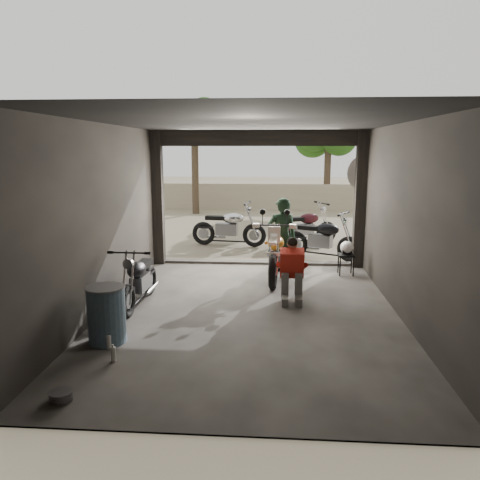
# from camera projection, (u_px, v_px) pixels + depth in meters

# --- Properties ---
(ground) EXTENTS (80.00, 80.00, 0.00)m
(ground) POSITION_uv_depth(u_px,v_px,m) (250.00, 314.00, 8.00)
(ground) COLOR #7A6D56
(ground) RESTS_ON ground
(garage) EXTENTS (7.00, 7.13, 3.20)m
(garage) POSITION_uv_depth(u_px,v_px,m) (252.00, 235.00, 8.29)
(garage) COLOR #2D2B28
(garage) RESTS_ON ground
(boundary_wall) EXTENTS (18.00, 0.30, 1.20)m
(boundary_wall) POSITION_uv_depth(u_px,v_px,m) (265.00, 197.00, 21.59)
(boundary_wall) COLOR gray
(boundary_wall) RESTS_ON ground
(tree_left) EXTENTS (2.20, 2.20, 5.60)m
(tree_left) POSITION_uv_depth(u_px,v_px,m) (194.00, 120.00, 19.69)
(tree_left) COLOR #382B1E
(tree_left) RESTS_ON ground
(tree_right) EXTENTS (2.20, 2.20, 5.00)m
(tree_right) POSITION_uv_depth(u_px,v_px,m) (329.00, 131.00, 20.83)
(tree_right) COLOR #382B1E
(tree_right) RESTS_ON ground
(main_bike) EXTENTS (0.97, 2.05, 1.33)m
(main_bike) POSITION_uv_depth(u_px,v_px,m) (276.00, 250.00, 9.97)
(main_bike) COLOR beige
(main_bike) RESTS_ON ground
(left_bike) EXTENTS (0.71, 1.64, 1.10)m
(left_bike) POSITION_uv_depth(u_px,v_px,m) (139.00, 276.00, 8.33)
(left_bike) COLOR black
(left_bike) RESTS_ON ground
(outside_bike_a) EXTENTS (2.00, 1.04, 1.29)m
(outside_bike_a) POSITION_uv_depth(u_px,v_px,m) (229.00, 224.00, 13.48)
(outside_bike_a) COLOR black
(outside_bike_a) RESTS_ON ground
(outside_bike_b) EXTENTS (1.98, 1.45, 1.24)m
(outside_bike_b) POSITION_uv_depth(u_px,v_px,m) (305.00, 224.00, 13.62)
(outside_bike_b) COLOR #390D14
(outside_bike_b) RESTS_ON ground
(outside_bike_c) EXTENTS (1.97, 1.48, 1.23)m
(outside_bike_c) POSITION_uv_depth(u_px,v_px,m) (322.00, 235.00, 11.89)
(outside_bike_c) COLOR black
(outside_bike_c) RESTS_ON ground
(rider) EXTENTS (0.70, 0.51, 1.75)m
(rider) POSITION_uv_depth(u_px,v_px,m) (282.00, 238.00, 10.14)
(rider) COLOR black
(rider) RESTS_ON ground
(mechanic) EXTENTS (0.59, 0.80, 1.14)m
(mechanic) POSITION_uv_depth(u_px,v_px,m) (292.00, 272.00, 8.53)
(mechanic) COLOR red
(mechanic) RESTS_ON ground
(stool) EXTENTS (0.35, 0.35, 0.49)m
(stool) POSITION_uv_depth(u_px,v_px,m) (346.00, 257.00, 10.35)
(stool) COLOR black
(stool) RESTS_ON ground
(helmet) EXTENTS (0.38, 0.39, 0.29)m
(helmet) POSITION_uv_depth(u_px,v_px,m) (347.00, 247.00, 10.35)
(helmet) COLOR silver
(helmet) RESTS_ON stool
(oil_drum) EXTENTS (0.71, 0.71, 0.84)m
(oil_drum) POSITION_uv_depth(u_px,v_px,m) (107.00, 315.00, 6.72)
(oil_drum) COLOR #3A5062
(oil_drum) RESTS_ON ground
(sign_post) EXTENTS (0.89, 0.08, 2.66)m
(sign_post) POSITION_uv_depth(u_px,v_px,m) (365.00, 190.00, 11.09)
(sign_post) COLOR black
(sign_post) RESTS_ON ground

